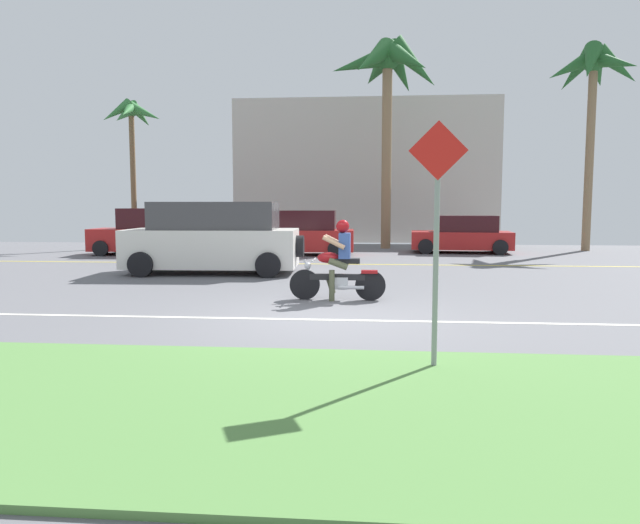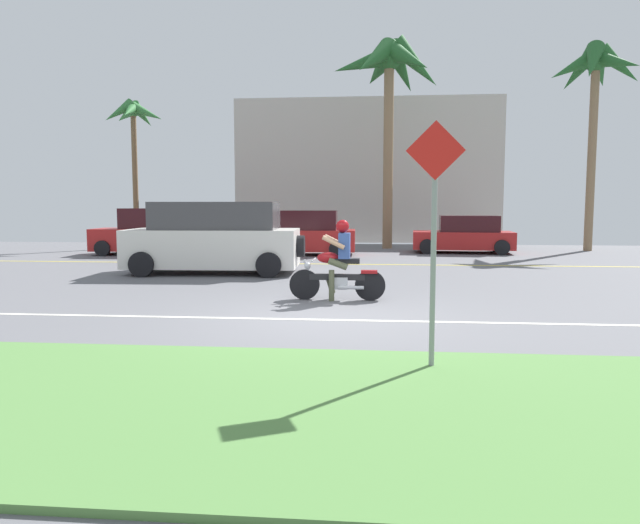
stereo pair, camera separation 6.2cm
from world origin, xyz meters
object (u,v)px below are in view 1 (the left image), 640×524
parked_car_1 (295,234)px  palm_tree_2 (594,77)px  palm_tree_1 (131,122)px  palm_tree_0 (388,72)px  parked_car_0 (149,233)px  parked_car_2 (463,235)px  motorcyclist (338,266)px  street_sign (437,221)px  suv_nearby (214,239)px

parked_car_1 → palm_tree_2: size_ratio=0.56×
palm_tree_1 → palm_tree_0: bearing=2.8°
parked_car_0 → parked_car_2: size_ratio=1.06×
motorcyclist → palm_tree_2: 17.00m
motorcyclist → street_sign: (1.30, -4.63, 0.98)m
parked_car_2 → palm_tree_1: 14.42m
motorcyclist → parked_car_2: bearing=70.3°
parked_car_1 → street_sign: street_sign is taller
suv_nearby → motorcyclist: bearing=-49.3°
parked_car_1 → street_sign: 15.11m
palm_tree_2 → street_sign: bearing=-114.2°
parked_car_0 → palm_tree_0: size_ratio=0.47×
motorcyclist → parked_car_1: size_ratio=0.41×
motorcyclist → palm_tree_2: size_ratio=0.23×
palm_tree_0 → parked_car_1: bearing=-134.5°
palm_tree_1 → parked_car_2: bearing=-6.3°
parked_car_1 → palm_tree_2: (11.34, 2.87, 6.01)m
parked_car_2 → palm_tree_1: palm_tree_1 is taller
motorcyclist → suv_nearby: 5.45m
parked_car_2 → street_sign: street_sign is taller
parked_car_2 → palm_tree_2: (5.08, 1.41, 6.09)m
palm_tree_0 → parked_car_0: bearing=-156.4°
street_sign → parked_car_0: bearing=121.6°
motorcyclist → parked_car_1: bearing=102.0°
suv_nearby → parked_car_0: size_ratio=1.17×
parked_car_0 → street_sign: street_sign is taller
parked_car_0 → palm_tree_1: (-1.95, 3.31, 4.51)m
motorcyclist → parked_car_1: 10.28m
motorcyclist → parked_car_2: 12.22m
street_sign → parked_car_1: bearing=103.2°
parked_car_0 → palm_tree_2: bearing=10.9°
suv_nearby → parked_car_1: 6.09m
parked_car_0 → street_sign: size_ratio=1.51×
suv_nearby → parked_car_2: 10.64m
motorcyclist → parked_car_2: (4.12, 11.51, 0.02)m
parked_car_0 → parked_car_1: (5.37, 0.35, -0.03)m
parked_car_1 → palm_tree_0: palm_tree_0 is taller
suv_nearby → street_sign: 10.04m
parked_car_1 → palm_tree_2: 13.15m
palm_tree_0 → motorcyclist: bearing=-95.4°
parked_car_0 → palm_tree_1: 5.93m
parked_car_1 → street_sign: bearing=-76.8°
parked_car_0 → parked_car_1: parked_car_0 is taller
palm_tree_1 → parked_car_1: bearing=-22.0°
parked_car_1 → palm_tree_0: 8.12m
street_sign → palm_tree_1: bearing=121.4°
palm_tree_0 → palm_tree_2: (7.91, -0.62, -0.48)m
suv_nearby → palm_tree_2: palm_tree_2 is taller
street_sign → suv_nearby: bearing=119.0°
suv_nearby → parked_car_1: bearing=76.7°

